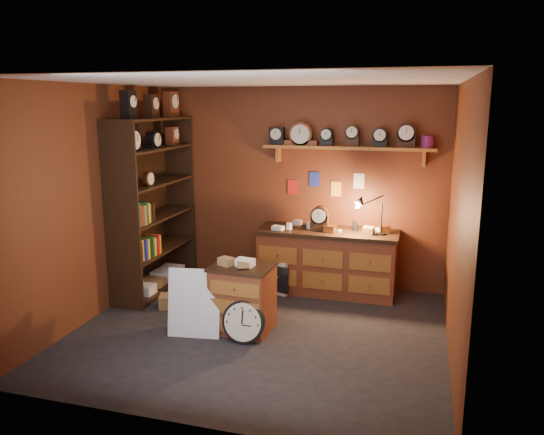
{
  "coord_description": "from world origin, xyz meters",
  "views": [
    {
      "loc": [
        1.64,
        -5.21,
        2.49
      ],
      "look_at": [
        0.05,
        0.35,
        1.23
      ],
      "focal_mm": 35.0,
      "sensor_mm": 36.0,
      "label": 1
    }
  ],
  "objects_px": {
    "low_cabinet": "(243,295)",
    "workbench": "(327,258)",
    "shelving_unit": "(151,198)",
    "big_round_clock": "(243,322)"
  },
  "relations": [
    {
      "from": "workbench",
      "to": "shelving_unit",
      "type": "bearing_deg",
      "value": -167.77
    },
    {
      "from": "shelving_unit",
      "to": "low_cabinet",
      "type": "relative_size",
      "value": 3.06
    },
    {
      "from": "shelving_unit",
      "to": "big_round_clock",
      "type": "height_order",
      "value": "shelving_unit"
    },
    {
      "from": "shelving_unit",
      "to": "big_round_clock",
      "type": "distance_m",
      "value": 2.36
    },
    {
      "from": "low_cabinet",
      "to": "big_round_clock",
      "type": "bearing_deg",
      "value": -66.76
    },
    {
      "from": "workbench",
      "to": "low_cabinet",
      "type": "bearing_deg",
      "value": -114.76
    },
    {
      "from": "low_cabinet",
      "to": "big_round_clock",
      "type": "xyz_separation_m",
      "value": [
        0.1,
        -0.29,
        -0.18
      ]
    },
    {
      "from": "low_cabinet",
      "to": "workbench",
      "type": "bearing_deg",
      "value": 68.63
    },
    {
      "from": "workbench",
      "to": "low_cabinet",
      "type": "relative_size",
      "value": 2.19
    },
    {
      "from": "shelving_unit",
      "to": "workbench",
      "type": "height_order",
      "value": "shelving_unit"
    }
  ]
}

